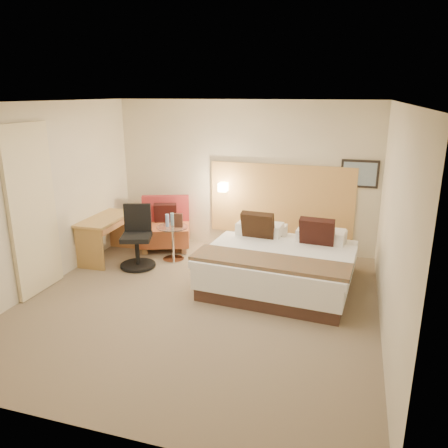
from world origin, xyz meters
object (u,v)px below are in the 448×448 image
(lounge_chair, at_px, (165,228))
(desk_chair, at_px, (137,242))
(side_table, at_px, (173,241))
(bed, at_px, (281,263))
(desk, at_px, (107,226))

(lounge_chair, bearing_deg, desk_chair, -92.88)
(side_table, distance_m, desk_chair, 0.63)
(side_table, bearing_deg, desk_chair, -136.55)
(bed, xyz_separation_m, lounge_chair, (-2.37, 1.05, 0.04))
(lounge_chair, relative_size, desk, 0.91)
(bed, xyz_separation_m, desk, (-3.10, 0.22, 0.25))
(lounge_chair, distance_m, side_table, 0.72)
(side_table, bearing_deg, bed, -13.02)
(bed, bearing_deg, side_table, 166.98)
(desk_chair, bearing_deg, desk, 164.09)
(lounge_chair, bearing_deg, desk, -131.36)
(desk, bearing_deg, desk_chair, -15.91)
(bed, bearing_deg, desk, 176.00)
(lounge_chair, xyz_separation_m, desk_chair, (-0.05, -1.02, 0.05))
(lounge_chair, height_order, desk, lounge_chair)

